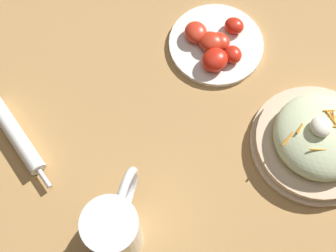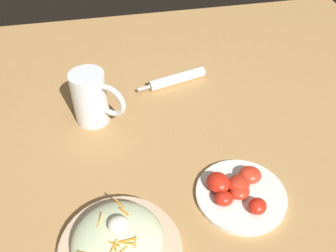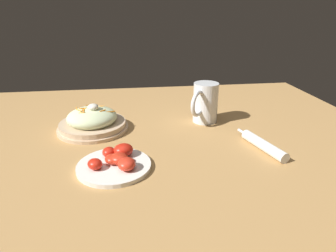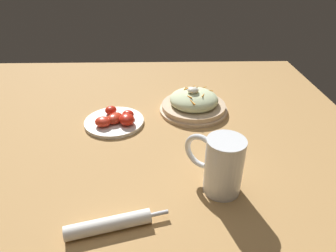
{
  "view_description": "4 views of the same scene",
  "coord_description": "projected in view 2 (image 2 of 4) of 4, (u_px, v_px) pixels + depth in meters",
  "views": [
    {
      "loc": [
        0.39,
        -0.13,
        0.79
      ],
      "look_at": [
        0.11,
        -0.02,
        0.07
      ],
      "focal_mm": 50.23,
      "sensor_mm": 36.0,
      "label": 1
    },
    {
      "loc": [
        0.19,
        0.56,
        0.62
      ],
      "look_at": [
        0.08,
        -0.0,
        0.09
      ],
      "focal_mm": 39.54,
      "sensor_mm": 36.0,
      "label": 2
    },
    {
      "loc": [
        -0.69,
        0.1,
        0.38
      ],
      "look_at": [
        0.09,
        -0.01,
        0.05
      ],
      "focal_mm": 31.58,
      "sensor_mm": 36.0,
      "label": 3
    },
    {
      "loc": [
        0.11,
        -0.67,
        0.48
      ],
      "look_at": [
        0.12,
        0.0,
        0.07
      ],
      "focal_mm": 31.99,
      "sensor_mm": 36.0,
      "label": 4
    }
  ],
  "objects": [
    {
      "name": "tomato_plate",
      "position": [
        239.0,
        191.0,
        0.75
      ],
      "size": [
        0.18,
        0.18,
        0.04
      ],
      "color": "white",
      "rests_on": "ground_plane"
    },
    {
      "name": "napkin_roll",
      "position": [
        176.0,
        79.0,
        1.04
      ],
      "size": [
        0.2,
        0.07,
        0.03
      ],
      "color": "white",
      "rests_on": "ground_plane"
    },
    {
      "name": "ground_plane",
      "position": [
        202.0,
        150.0,
        0.85
      ],
      "size": [
        1.43,
        1.43,
        0.0
      ],
      "primitive_type": "plane",
      "color": "#B2844C"
    },
    {
      "name": "beer_mug",
      "position": [
        92.0,
        100.0,
        0.89
      ],
      "size": [
        0.13,
        0.11,
        0.14
      ],
      "color": "white",
      "rests_on": "ground_plane"
    },
    {
      "name": "salad_plate",
      "position": [
        118.0,
        244.0,
        0.64
      ],
      "size": [
        0.23,
        0.23,
        0.09
      ],
      "color": "#D1B28E",
      "rests_on": "ground_plane"
    }
  ]
}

